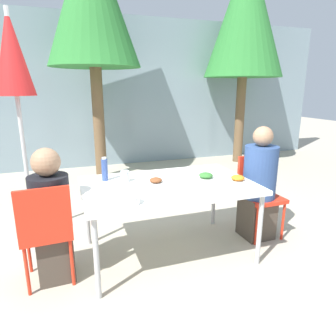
{
  "coord_description": "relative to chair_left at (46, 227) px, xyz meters",
  "views": [
    {
      "loc": [
        -0.88,
        -2.54,
        1.61
      ],
      "look_at": [
        0.0,
        0.0,
        0.89
      ],
      "focal_mm": 32.0,
      "sensor_mm": 36.0,
      "label": 1
    }
  ],
  "objects": [
    {
      "name": "plate_0",
      "position": [
        1.74,
        -0.03,
        0.24
      ],
      "size": [
        0.23,
        0.23,
        0.07
      ],
      "color": "white",
      "rests_on": "dining_table"
    },
    {
      "name": "person_left",
      "position": [
        0.05,
        0.08,
        0.03
      ],
      "size": [
        0.32,
        0.32,
        1.15
      ],
      "rotation": [
        0.0,
        0.0,
        0.05
      ],
      "color": "#473D33",
      "rests_on": "ground"
    },
    {
      "name": "drinking_cup",
      "position": [
        0.72,
        0.32,
        0.27
      ],
      "size": [
        0.08,
        0.08,
        0.11
      ],
      "color": "silver",
      "rests_on": "dining_table"
    },
    {
      "name": "chair_left",
      "position": [
        0.0,
        0.0,
        0.0
      ],
      "size": [
        0.42,
        0.42,
        0.88
      ],
      "rotation": [
        0.0,
        0.0,
        0.05
      ],
      "color": "red",
      "rests_on": "ground"
    },
    {
      "name": "closed_umbrella",
      "position": [
        -0.22,
        1.08,
        1.31
      ],
      "size": [
        0.39,
        0.39,
        2.37
      ],
      "color": "#333333",
      "rests_on": "ground"
    },
    {
      "name": "salad_bowl",
      "position": [
        0.65,
        -0.25,
        0.25
      ],
      "size": [
        0.15,
        0.15,
        0.06
      ],
      "color": "white",
      "rests_on": "dining_table"
    },
    {
      "name": "dining_table",
      "position": [
        1.09,
        0.14,
        0.17
      ],
      "size": [
        1.59,
        1.02,
        0.74
      ],
      "color": "white",
      "rests_on": "ground"
    },
    {
      "name": "plate_1",
      "position": [
        0.98,
        0.16,
        0.24
      ],
      "size": [
        0.21,
        0.21,
        0.06
      ],
      "color": "white",
      "rests_on": "dining_table"
    },
    {
      "name": "tree_behind_right",
      "position": [
        3.85,
        3.31,
        2.52
      ],
      "size": [
        1.62,
        1.62,
        4.31
      ],
      "color": "brown",
      "rests_on": "ground"
    },
    {
      "name": "bottle",
      "position": [
        0.54,
        0.42,
        0.33
      ],
      "size": [
        0.06,
        0.06,
        0.23
      ],
      "color": "#334C8E",
      "rests_on": "dining_table"
    },
    {
      "name": "person_right",
      "position": [
        2.13,
        0.16,
        0.06
      ],
      "size": [
        0.35,
        0.35,
        1.23
      ],
      "rotation": [
        0.0,
        0.0,
        -3.12
      ],
      "color": "#473D33",
      "rests_on": "ground"
    },
    {
      "name": "ground_plane",
      "position": [
        1.09,
        0.14,
        -0.52
      ],
      "size": [
        24.0,
        24.0,
        0.0
      ],
      "primitive_type": "plane",
      "color": "#B2A893"
    },
    {
      "name": "chair_right",
      "position": [
        2.18,
        0.24,
        0.0
      ],
      "size": [
        0.41,
        0.41,
        0.88
      ],
      "rotation": [
        0.0,
        0.0,
        -3.12
      ],
      "color": "red",
      "rests_on": "ground"
    },
    {
      "name": "plate_2",
      "position": [
        1.48,
        0.14,
        0.24
      ],
      "size": [
        0.25,
        0.25,
        0.07
      ],
      "color": "white",
      "rests_on": "dining_table"
    },
    {
      "name": "building_facade",
      "position": [
        1.09,
        4.02,
        0.98
      ],
      "size": [
        10.0,
        0.2,
        3.0
      ],
      "color": "gray",
      "rests_on": "ground"
    }
  ]
}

